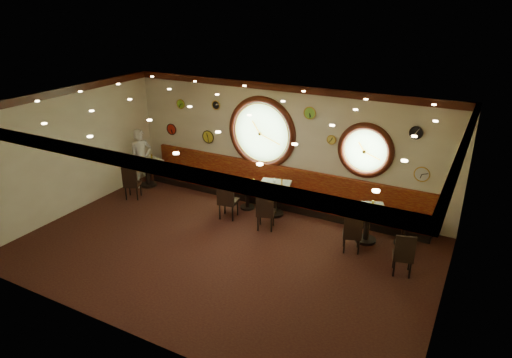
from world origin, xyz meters
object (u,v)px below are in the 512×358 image
at_px(table_c, 274,196).
at_px(chair_c, 265,209).
at_px(condiment_b_pepper, 249,184).
at_px(table_b, 247,194).
at_px(condiment_a_salt, 145,158).
at_px(condiment_c_pepper, 275,182).
at_px(condiment_a_bottle, 152,157).
at_px(waiter, 142,158).
at_px(table_a, 147,170).
at_px(chair_d, 353,231).
at_px(condiment_e_bottle, 412,215).
at_px(table_d, 367,221).
at_px(chair_e, 404,252).
at_px(chair_b, 227,197).
at_px(condiment_d_pepper, 369,208).
at_px(condiment_c_bottle, 282,182).
at_px(condiment_d_salt, 367,205).
at_px(chair_a, 131,181).
at_px(condiment_e_salt, 403,215).
at_px(condiment_e_pepper, 409,218).
at_px(condiment_a_pepper, 146,158).
at_px(table_e, 404,228).
at_px(condiment_b_bottle, 253,182).
at_px(condiment_d_bottle, 373,204).
at_px(condiment_b_salt, 247,182).
at_px(condiment_c_salt, 274,180).

height_order(table_c, chair_c, chair_c).
bearing_deg(condiment_b_pepper, table_b, 165.58).
relative_size(table_b, condiment_a_salt, 8.47).
height_order(condiment_b_pepper, condiment_c_pepper, condiment_c_pepper).
xyz_separation_m(condiment_a_bottle, waiter, (-0.20, -0.21, -0.02)).
relative_size(table_a, chair_c, 1.47).
bearing_deg(chair_d, chair_c, 160.79).
bearing_deg(chair_c, condiment_e_bottle, -1.59).
distance_m(table_d, chair_e, 1.43).
relative_size(chair_b, condiment_c_pepper, 5.85).
bearing_deg(table_d, condiment_b_pepper, 175.94).
xyz_separation_m(condiment_d_pepper, condiment_c_bottle, (-2.32, 0.39, 0.03)).
height_order(table_c, condiment_d_salt, condiment_d_salt).
distance_m(chair_a, chair_d, 6.17).
distance_m(chair_d, condiment_e_salt, 1.28).
xyz_separation_m(table_a, condiment_c_pepper, (4.11, 0.07, 0.39)).
distance_m(chair_e, condiment_e_salt, 1.35).
bearing_deg(condiment_e_pepper, table_a, -179.90).
bearing_deg(chair_e, table_b, 149.75).
height_order(chair_b, chair_d, chair_b).
xyz_separation_m(condiment_a_salt, waiter, (-0.00, -0.13, 0.01)).
bearing_deg(chair_c, condiment_a_pepper, 151.06).
bearing_deg(condiment_b_pepper, table_e, 0.55).
height_order(chair_c, chair_e, chair_c).
height_order(table_b, table_c, table_c).
height_order(table_c, condiment_e_pepper, table_c).
distance_m(chair_b, waiter, 3.36).
bearing_deg(condiment_a_bottle, condiment_e_salt, -0.19).
bearing_deg(condiment_b_bottle, condiment_c_bottle, -2.05).
xyz_separation_m(table_c, table_e, (3.23, 0.03, -0.11)).
relative_size(condiment_d_bottle, condiment_e_bottle, 1.07).
bearing_deg(condiment_a_pepper, condiment_b_salt, 1.94).
height_order(condiment_b_bottle, waiter, waiter).
xyz_separation_m(table_c, condiment_e_salt, (3.17, 0.06, 0.19)).
height_order(chair_d, condiment_e_bottle, chair_d).
bearing_deg(condiment_e_salt, condiment_d_pepper, -150.26).
bearing_deg(chair_a, condiment_c_salt, -7.95).
xyz_separation_m(condiment_b_salt, condiment_c_pepper, (0.83, -0.07, 0.18)).
bearing_deg(condiment_b_pepper, condiment_a_pepper, -179.78).
relative_size(condiment_a_salt, condiment_e_pepper, 0.84).
relative_size(condiment_d_salt, condiment_a_bottle, 0.63).
bearing_deg(condiment_e_salt, condiment_a_pepper, -179.40).
height_order(condiment_d_salt, condiment_e_bottle, condiment_d_salt).
bearing_deg(table_e, condiment_e_salt, 157.06).
distance_m(condiment_a_pepper, condiment_c_pepper, 4.14).
height_order(chair_a, condiment_c_bottle, condiment_c_bottle).
distance_m(condiment_d_salt, condiment_d_bottle, 0.13).
bearing_deg(condiment_b_salt, table_c, -6.20).
bearing_deg(table_b, condiment_d_pepper, -5.80).
distance_m(condiment_d_pepper, waiter, 6.71).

